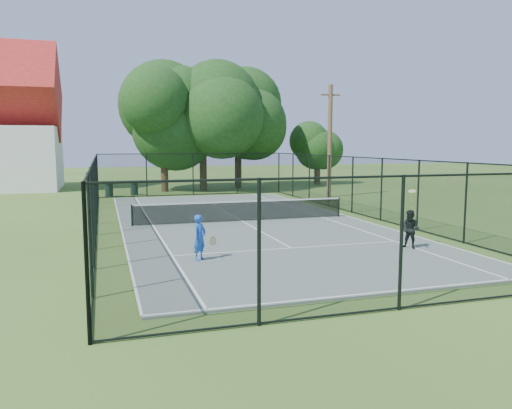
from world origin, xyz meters
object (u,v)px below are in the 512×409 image
object	(u,v)px
trash_bin_left	(109,190)
trash_bin_right	(134,189)
tennis_net	(242,210)
player_black	(411,229)
utility_pole	(330,141)
player_blue	(200,238)

from	to	relation	value
trash_bin_left	trash_bin_right	world-z (taller)	trash_bin_left
tennis_net	player_black	distance (m)	8.59
tennis_net	utility_pole	world-z (taller)	utility_pole
trash_bin_left	utility_pole	distance (m)	15.65
utility_pole	player_black	world-z (taller)	utility_pole
trash_bin_right	utility_pole	xyz separation A→B (m)	(12.76, -5.43, 3.43)
utility_pole	player_blue	distance (m)	20.47
tennis_net	trash_bin_left	xyz separation A→B (m)	(-5.77, 13.76, -0.11)
utility_pole	tennis_net	bearing A→B (deg)	-134.15
tennis_net	trash_bin_right	size ratio (longest dim) A/B	11.56
trash_bin_right	utility_pole	bearing A→B (deg)	-23.06
trash_bin_right	player_black	xyz separation A→B (m)	(7.94, -22.08, 0.29)
utility_pole	player_blue	world-z (taller)	utility_pole
utility_pole	player_blue	size ratio (longest dim) A/B	5.36
tennis_net	player_blue	size ratio (longest dim) A/B	7.09
trash_bin_left	player_blue	xyz separation A→B (m)	(2.42, -20.98, 0.30)
utility_pole	player_black	distance (m)	17.61
trash_bin_left	utility_pole	size ratio (longest dim) A/B	0.12
tennis_net	player_blue	distance (m)	7.97
trash_bin_left	player_black	size ratio (longest dim) A/B	0.45
tennis_net	player_black	size ratio (longest dim) A/B	4.98
trash_bin_left	tennis_net	bearing A→B (deg)	-67.23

